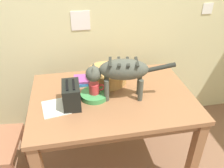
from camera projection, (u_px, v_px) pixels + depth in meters
The scene contains 9 objects.
wall_rear at pixel (90, 6), 2.03m from camera, with size 4.66×0.11×2.50m.
dining_table at pixel (112, 105), 1.82m from camera, with size 1.22×0.85×0.73m.
cat at pixel (120, 71), 1.63m from camera, with size 0.63×0.21×0.31m.
saucer_bowl at pixel (94, 95), 1.74m from camera, with size 0.21×0.21×0.04m, color #439D51.
coffee_mug at pixel (95, 88), 1.71m from camera, with size 0.12×0.08×0.08m.
magazine at pixel (61, 106), 1.65m from camera, with size 0.25×0.20×0.01m, color silver.
book_stack at pixel (84, 80), 1.92m from camera, with size 0.17×0.15×0.04m.
wicker_basket at pixel (107, 75), 1.91m from camera, with size 0.31×0.31×0.11m.
toaster at pixel (71, 95), 1.62m from camera, with size 0.12×0.20×0.18m.
Camera 1 is at (-0.20, -0.23, 1.75)m, focal length 37.17 mm.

